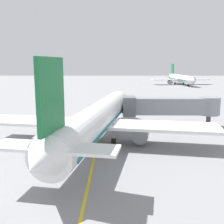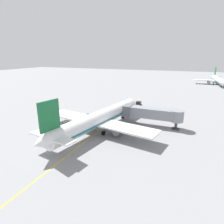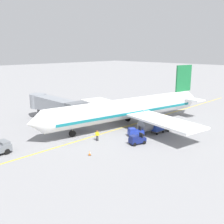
# 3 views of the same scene
# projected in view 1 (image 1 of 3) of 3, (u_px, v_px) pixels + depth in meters

# --- Properties ---
(ground_plane) EXTENTS (400.00, 400.00, 0.00)m
(ground_plane) POSITION_uv_depth(u_px,v_px,m) (97.00, 144.00, 34.41)
(ground_plane) COLOR gray
(gate_lead_in_line) EXTENTS (0.24, 80.00, 0.01)m
(gate_lead_in_line) POSITION_uv_depth(u_px,v_px,m) (97.00, 144.00, 34.41)
(gate_lead_in_line) COLOR gold
(gate_lead_in_line) RESTS_ON ground
(parked_airliner) EXTENTS (30.45, 37.22, 10.63)m
(parked_airliner) POSITION_uv_depth(u_px,v_px,m) (98.00, 118.00, 34.63)
(parked_airliner) COLOR white
(parked_airliner) RESTS_ON ground
(jet_bridge) EXTENTS (15.57, 3.50, 4.98)m
(jet_bridge) POSITION_uv_depth(u_px,v_px,m) (171.00, 106.00, 42.93)
(jet_bridge) COLOR gray
(jet_bridge) RESTS_ON ground
(pushback_tractor) EXTENTS (2.46, 4.53, 2.40)m
(pushback_tractor) POSITION_uv_depth(u_px,v_px,m) (120.00, 106.00, 58.19)
(pushback_tractor) COLOR slate
(pushback_tractor) RESTS_ON ground
(baggage_tug_lead) EXTENTS (2.19, 2.77, 1.62)m
(baggage_tug_lead) POSITION_uv_depth(u_px,v_px,m) (66.00, 130.00, 38.87)
(baggage_tug_lead) COLOR #1E339E
(baggage_tug_lead) RESTS_ON ground
(baggage_tug_trailing) EXTENTS (1.85, 2.73, 1.62)m
(baggage_tug_trailing) POSITION_uv_depth(u_px,v_px,m) (53.00, 125.00, 41.53)
(baggage_tug_trailing) COLOR navy
(baggage_tug_trailing) RESTS_ON ground
(baggage_cart_front) EXTENTS (1.41, 2.93, 1.58)m
(baggage_cart_front) POSITION_uv_depth(u_px,v_px,m) (49.00, 135.00, 34.95)
(baggage_cart_front) COLOR #4C4C51
(baggage_cart_front) RESTS_ON ground
(baggage_cart_second_in_train) EXTENTS (1.41, 2.93, 1.58)m
(baggage_cart_second_in_train) POSITION_uv_depth(u_px,v_px,m) (40.00, 141.00, 32.25)
(baggage_cart_second_in_train) COLOR #4C4C51
(baggage_cart_second_in_train) RESTS_ON ground
(ground_crew_wing_walker) EXTENTS (0.63, 0.52, 1.69)m
(ground_crew_wing_walker) POSITION_uv_depth(u_px,v_px,m) (89.00, 120.00, 44.58)
(ground_crew_wing_walker) COLOR #232328
(ground_crew_wing_walker) RESTS_ON ground
(safety_cone_nose_left) EXTENTS (0.36, 0.36, 0.59)m
(safety_cone_nose_left) POSITION_uv_depth(u_px,v_px,m) (72.00, 118.00, 49.19)
(safety_cone_nose_left) COLOR black
(safety_cone_nose_left) RESTS_ON ground
(distant_taxiing_airliner) EXTENTS (28.81, 35.49, 10.10)m
(distant_taxiing_airliner) POSITION_uv_depth(u_px,v_px,m) (181.00, 79.00, 131.18)
(distant_taxiing_airliner) COLOR silver
(distant_taxiing_airliner) RESTS_ON ground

